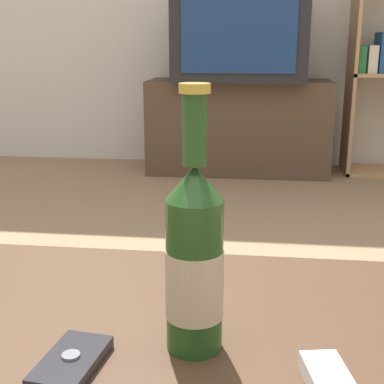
# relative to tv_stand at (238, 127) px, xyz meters

# --- Properties ---
(tv_stand) EXTENTS (1.07, 0.41, 0.55)m
(tv_stand) POSITION_rel_tv_stand_xyz_m (0.00, 0.00, 0.00)
(tv_stand) COLOR #4C3828
(tv_stand) RESTS_ON ground_plane
(television) EXTENTS (0.74, 0.60, 0.49)m
(television) POSITION_rel_tv_stand_xyz_m (-0.00, -0.00, 0.52)
(television) COLOR black
(television) RESTS_ON tv_stand
(beer_bottle) EXTENTS (0.07, 0.07, 0.30)m
(beer_bottle) POSITION_rel_tv_stand_xyz_m (0.05, -2.67, 0.25)
(beer_bottle) COLOR #1E4219
(beer_bottle) RESTS_ON coffee_table
(cell_phone) EXTENTS (0.07, 0.11, 0.02)m
(cell_phone) POSITION_rel_tv_stand_xyz_m (-0.08, -2.73, 0.15)
(cell_phone) COLOR #232328
(cell_phone) RESTS_ON coffee_table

